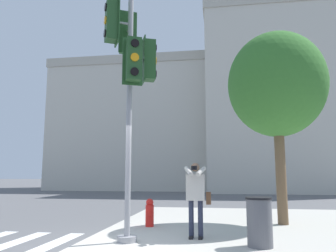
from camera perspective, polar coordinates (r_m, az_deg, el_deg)
The scene contains 8 objects.
sidewalk_corner at distance 9.80m, azimuth 16.13°, elevation -16.36°, with size 8.00×8.00×0.12m.
traffic_signal_pole at distance 7.31m, azimuth -6.65°, elevation 10.88°, with size 1.13×1.12×5.62m.
person_photographer at distance 7.29m, azimuth 4.94°, elevation -11.55°, with size 0.58×0.54×1.60m.
street_tree at distance 10.01m, azimuth 18.37°, elevation 6.78°, with size 2.76×2.76×5.44m.
fire_hydrant at distance 8.89m, azimuth -3.22°, elevation -14.85°, with size 0.22×0.28×0.72m.
trash_bin at distance 6.70m, azimuth 15.63°, elevation -15.76°, with size 0.50×0.50×0.92m.
building_left at distance 32.52m, azimuth -3.18°, elevation -0.22°, with size 17.87×8.77×12.07m.
building_right at distance 30.92m, azimuth 19.82°, elevation 3.84°, with size 14.01×10.14×15.42m.
Camera 1 is at (2.32, -6.12, 1.49)m, focal length 35.00 mm.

